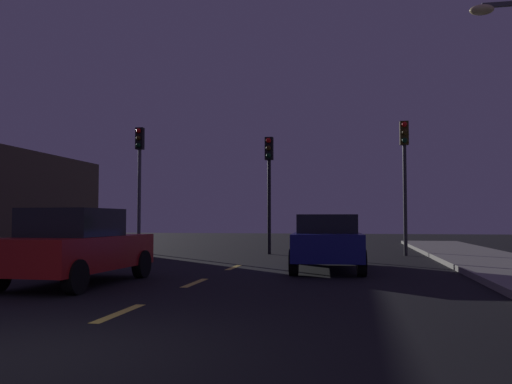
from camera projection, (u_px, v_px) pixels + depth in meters
ground_plane at (203, 280)px, 12.18m from camera, size 80.00×80.00×0.00m
lane_stripe_second at (120, 313)px, 7.85m from camera, size 0.16×1.60×0.01m
lane_stripe_third at (195, 283)px, 11.59m from camera, size 0.16×1.60×0.01m
lane_stripe_fourth at (234, 267)px, 15.32m from camera, size 0.16×1.60×0.01m
traffic_signal_left at (139, 165)px, 22.25m from camera, size 0.32×0.38×5.15m
traffic_signal_center at (269, 172)px, 21.27m from camera, size 0.32×0.38×4.60m
traffic_signal_right at (405, 161)px, 20.37m from camera, size 0.32×0.38×5.07m
car_stopped_ahead at (327, 241)px, 14.72m from camera, size 2.07×4.64×1.49m
car_adjacent_lane at (76, 246)px, 11.36m from camera, size 1.96×4.05×1.59m
storefront_left at (6, 205)px, 21.12m from camera, size 4.05×7.48×3.84m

